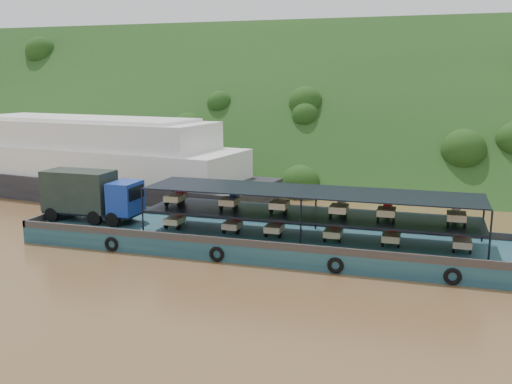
# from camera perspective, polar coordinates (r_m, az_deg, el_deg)

# --- Properties ---
(ground) EXTENTS (160.00, 160.00, 0.00)m
(ground) POSITION_cam_1_polar(r_m,az_deg,el_deg) (42.98, 1.38, -5.09)
(ground) COLOR brown
(ground) RESTS_ON ground
(hillside) EXTENTS (140.00, 39.60, 39.60)m
(hillside) POSITION_cam_1_polar(r_m,az_deg,el_deg) (77.48, 8.64, 2.14)
(hillside) COLOR #163613
(hillside) RESTS_ON ground
(cargo_barge) EXTENTS (35.00, 7.18, 5.11)m
(cargo_barge) POSITION_cam_1_polar(r_m,az_deg,el_deg) (41.40, -2.05, -3.88)
(cargo_barge) COLOR #15374A
(cargo_barge) RESTS_ON ground
(passenger_ferry) EXTENTS (41.49, 15.38, 8.20)m
(passenger_ferry) POSITION_cam_1_polar(r_m,az_deg,el_deg) (62.54, -16.63, 2.93)
(passenger_ferry) COLOR black
(passenger_ferry) RESTS_ON ground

